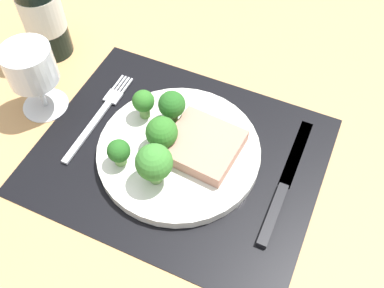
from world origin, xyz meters
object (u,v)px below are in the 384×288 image
plate (179,151)px  wine_bottle (39,4)px  knife (283,189)px  fork (99,116)px  steak (203,145)px  wine_glass (31,69)px

plate → wine_bottle: 33.89cm
knife → wine_bottle: (-46.59, 11.06, 9.45)cm
fork → wine_bottle: 21.05cm
steak → knife: (12.73, -0.75, -2.36)cm
fork → knife: size_ratio=0.83×
knife → steak: bearing=178.9°
fork → knife: 30.82cm
plate → wine_glass: (-24.18, 0.06, 7.20)cm
wine_glass → steak: bearing=2.5°
steak → wine_glass: size_ratio=0.85×
plate → fork: 14.85cm
wine_bottle → wine_glass: bearing=-61.0°
steak → knife: 12.97cm
plate → steak: steak is taller
plate → wine_glass: size_ratio=2.02×
plate → fork: size_ratio=1.26×
steak → fork: steak is taller
wine_bottle → plate: bearing=-20.8°
plate → wine_glass: wine_glass is taller
plate → steak: 4.00cm
fork → knife: bearing=-4.7°
knife → wine_bottle: size_ratio=0.85×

